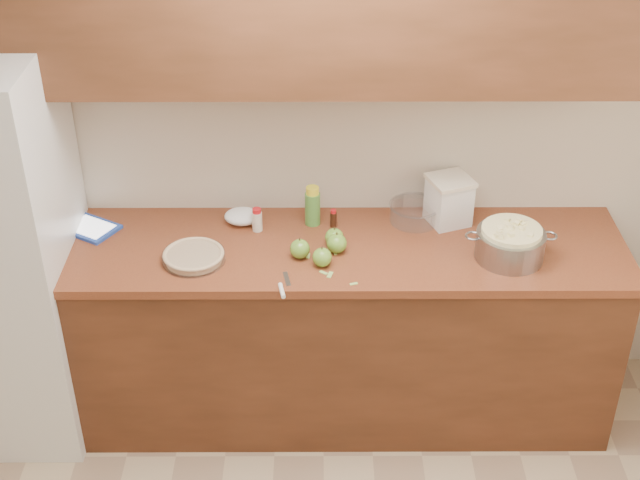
{
  "coord_description": "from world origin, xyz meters",
  "views": [
    {
      "loc": [
        -0.03,
        -1.77,
        3.02
      ],
      "look_at": [
        -0.02,
        1.43,
        0.98
      ],
      "focal_mm": 50.0,
      "sensor_mm": 36.0,
      "label": 1
    }
  ],
  "objects_px": {
    "tablet": "(91,228)",
    "pie": "(194,256)",
    "flour_canister": "(449,200)",
    "colander": "(510,244)"
  },
  "relations": [
    {
      "from": "tablet",
      "to": "pie",
      "type": "bearing_deg",
      "value": 3.46
    },
    {
      "from": "pie",
      "to": "flour_canister",
      "type": "bearing_deg",
      "value": 15.91
    },
    {
      "from": "flour_canister",
      "to": "tablet",
      "type": "distance_m",
      "value": 1.6
    },
    {
      "from": "flour_canister",
      "to": "tablet",
      "type": "bearing_deg",
      "value": -177.62
    },
    {
      "from": "pie",
      "to": "tablet",
      "type": "bearing_deg",
      "value": 152.95
    },
    {
      "from": "pie",
      "to": "flour_canister",
      "type": "distance_m",
      "value": 1.16
    },
    {
      "from": "flour_canister",
      "to": "tablet",
      "type": "height_order",
      "value": "flour_canister"
    },
    {
      "from": "colander",
      "to": "tablet",
      "type": "height_order",
      "value": "colander"
    },
    {
      "from": "pie",
      "to": "colander",
      "type": "xyz_separation_m",
      "value": [
        1.33,
        0.02,
        0.05
      ]
    },
    {
      "from": "pie",
      "to": "tablet",
      "type": "xyz_separation_m",
      "value": [
        -0.49,
        0.25,
        -0.01
      ]
    }
  ]
}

